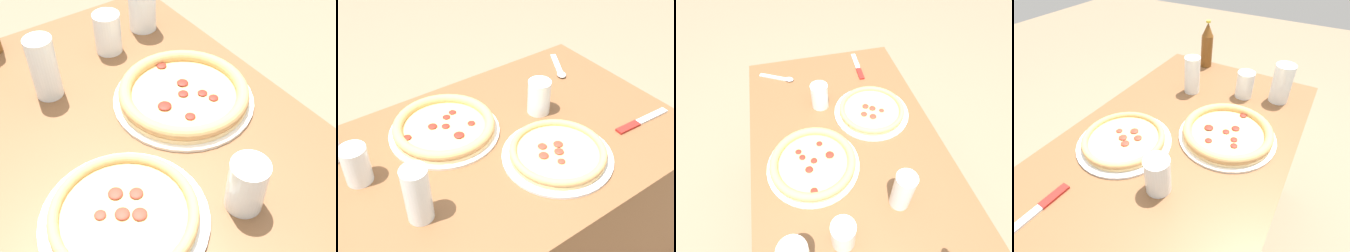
% 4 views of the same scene
% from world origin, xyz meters
% --- Properties ---
extents(table, '(1.19, 0.74, 0.73)m').
position_xyz_m(table, '(0.00, 0.00, 0.36)').
color(table, brown).
rests_on(table, ground_plane).
extents(pizza_margherita, '(0.34, 0.34, 0.04)m').
position_xyz_m(pizza_margherita, '(-0.08, 0.14, 0.75)').
color(pizza_margherita, silver).
rests_on(pizza_margherita, table).
extents(pizza_pepperoni, '(0.32, 0.32, 0.04)m').
position_xyz_m(pizza_pepperoni, '(0.12, -0.14, 0.74)').
color(pizza_pepperoni, silver).
rests_on(pizza_pepperoni, table).
extents(glass_cola, '(0.07, 0.07, 0.11)m').
position_xyz_m(glass_cola, '(-0.36, 0.10, 0.78)').
color(glass_cola, white).
rests_on(glass_cola, table).
extents(glass_red_wine, '(0.07, 0.07, 0.11)m').
position_xyz_m(glass_red_wine, '(0.22, 0.06, 0.78)').
color(glass_red_wine, white).
rests_on(glass_red_wine, table).
extents(glass_water, '(0.07, 0.07, 0.16)m').
position_xyz_m(glass_water, '(-0.29, -0.11, 0.80)').
color(glass_water, white).
rests_on(glass_water, table).
extents(knife, '(0.21, 0.03, 0.01)m').
position_xyz_m(knife, '(0.44, -0.17, 0.73)').
color(knife, maroon).
rests_on(knife, table).
extents(spoon, '(0.11, 0.17, 0.01)m').
position_xyz_m(spoon, '(0.45, 0.21, 0.73)').
color(spoon, silver).
rests_on(spoon, table).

